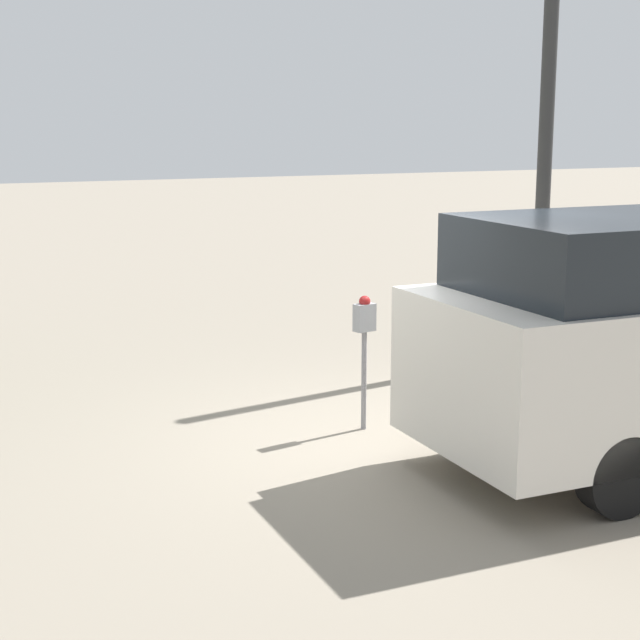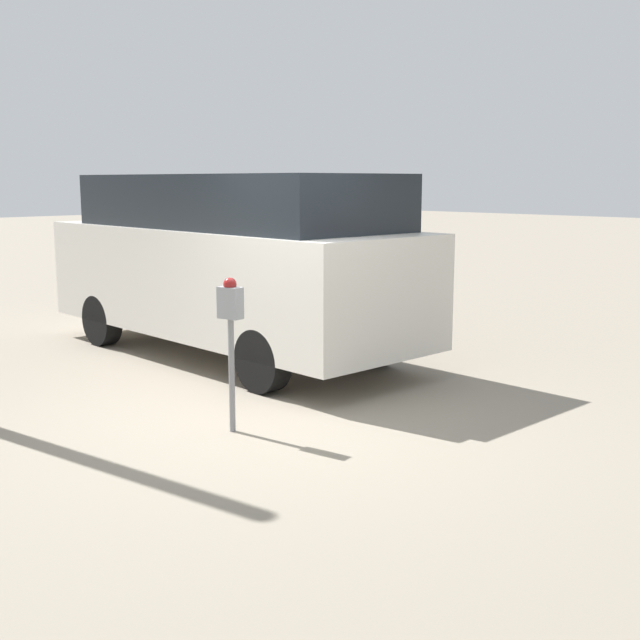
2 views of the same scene
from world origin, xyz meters
name	(u,v)px [view 1 (image 1 of 2)]	position (x,y,z in m)	size (l,w,h in m)	color
ground_plane	(399,443)	(0.00, 0.00, 0.00)	(80.00, 80.00, 0.00)	gray
parking_meter_near	(364,331)	(-0.10, 0.52, 0.96)	(0.22, 0.15, 1.30)	gray
lamp_post	(543,199)	(3.24, 2.26, 1.95)	(0.44, 0.44, 5.60)	beige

